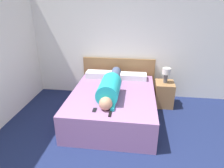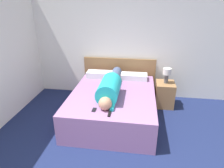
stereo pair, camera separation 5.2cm
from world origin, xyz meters
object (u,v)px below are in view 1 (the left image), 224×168
(pillow_second, at_px, (133,76))
(cell_phone, at_px, (95,110))
(nightstand, at_px, (164,94))
(person_lying, at_px, (111,86))
(bed, at_px, (113,105))
(table_lamp, at_px, (166,73))
(tv_remote, at_px, (110,114))
(pillow_near_headboard, at_px, (100,75))

(pillow_second, bearing_deg, cell_phone, -111.78)
(nightstand, height_order, cell_phone, cell_phone)
(person_lying, xyz_separation_m, pillow_second, (0.42, 0.87, -0.10))
(person_lying, bearing_deg, pillow_second, 64.17)
(bed, bearing_deg, nightstand, 31.62)
(table_lamp, relative_size, cell_phone, 2.66)
(nightstand, height_order, table_lamp, table_lamp)
(pillow_second, height_order, tv_remote, pillow_second)
(nightstand, xyz_separation_m, tv_remote, (-1.05, -1.52, 0.31))
(tv_remote, bearing_deg, bed, 93.81)
(person_lying, bearing_deg, tv_remote, -82.91)
(nightstand, xyz_separation_m, pillow_near_headboard, (-1.53, 0.10, 0.37))
(pillow_near_headboard, distance_m, cell_phone, 1.53)
(tv_remote, bearing_deg, pillow_second, 78.57)
(table_lamp, xyz_separation_m, pillow_second, (-0.72, 0.10, -0.16))
(pillow_second, xyz_separation_m, cell_phone, (-0.61, -1.52, -0.06))
(pillow_near_headboard, bearing_deg, cell_phone, -82.74)
(bed, relative_size, person_lying, 1.16)
(person_lying, distance_m, cell_phone, 0.69)
(bed, xyz_separation_m, cell_phone, (-0.22, -0.74, 0.29))
(nightstand, bearing_deg, cell_phone, -133.15)
(table_lamp, distance_m, person_lying, 1.38)
(tv_remote, bearing_deg, table_lamp, 55.38)
(bed, height_order, pillow_second, pillow_second)
(nightstand, distance_m, pillow_near_headboard, 1.57)
(bed, relative_size, pillow_near_headboard, 3.26)
(tv_remote, bearing_deg, person_lying, 97.09)
(table_lamp, relative_size, pillow_near_headboard, 0.54)
(bed, relative_size, nightstand, 3.66)
(table_lamp, distance_m, pillow_near_headboard, 1.54)
(person_lying, relative_size, pillow_near_headboard, 2.81)
(person_lying, height_order, tv_remote, person_lying)
(table_lamp, xyz_separation_m, person_lying, (-1.15, -0.77, -0.05))
(table_lamp, bearing_deg, pillow_second, 172.22)
(bed, height_order, person_lying, person_lying)
(pillow_near_headboard, distance_m, tv_remote, 1.69)
(bed, bearing_deg, table_lamp, 31.62)
(pillow_near_headboard, relative_size, cell_phone, 4.90)
(table_lamp, height_order, pillow_second, table_lamp)
(nightstand, bearing_deg, bed, -148.38)
(pillow_second, bearing_deg, person_lying, -115.83)
(nightstand, xyz_separation_m, cell_phone, (-1.33, -1.42, 0.30))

